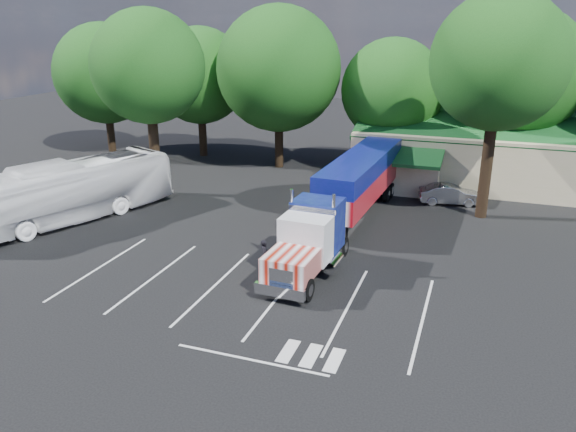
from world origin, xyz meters
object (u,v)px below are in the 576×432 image
(semi_truck, at_px, (350,191))
(woman, at_px, (265,255))
(bicycle, at_px, (316,211))
(silver_sedan, at_px, (450,194))
(tour_bus, at_px, (69,191))

(semi_truck, distance_m, woman, 7.99)
(bicycle, relative_size, silver_sedan, 0.48)
(semi_truck, xyz_separation_m, woman, (-2.44, -7.46, -1.47))
(tour_bus, bearing_deg, bicycle, 42.03)
(woman, xyz_separation_m, tour_bus, (-14.10, 2.97, 1.03))
(woman, distance_m, silver_sedan, 16.13)
(semi_truck, height_order, bicycle, semi_truck)
(bicycle, xyz_separation_m, silver_sedan, (7.61, 5.91, 0.16))
(semi_truck, relative_size, tour_bus, 1.46)
(bicycle, bearing_deg, semi_truck, -35.61)
(semi_truck, relative_size, silver_sedan, 4.78)
(bicycle, distance_m, tour_bus, 15.28)
(semi_truck, relative_size, bicycle, 10.04)
(woman, relative_size, bicycle, 0.85)
(silver_sedan, bearing_deg, tour_bus, 104.65)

